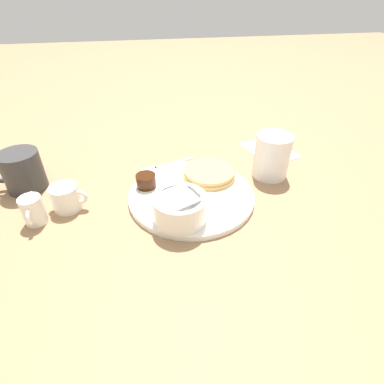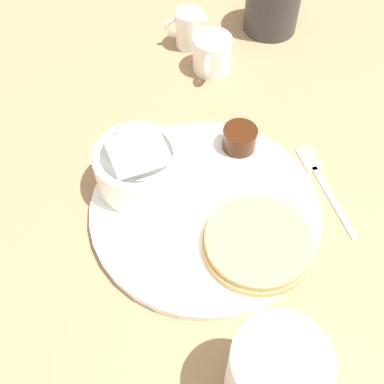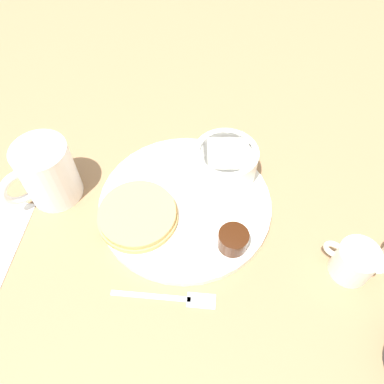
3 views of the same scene
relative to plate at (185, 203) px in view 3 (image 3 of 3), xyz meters
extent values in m
plane|color=#93704C|center=(0.00, 0.00, -0.01)|extent=(4.00, 4.00, 0.00)
cylinder|color=white|center=(0.00, 0.00, 0.00)|extent=(0.26, 0.26, 0.01)
cylinder|color=tan|center=(0.06, -0.05, 0.01)|extent=(0.12, 0.12, 0.01)
cylinder|color=tan|center=(0.06, -0.05, 0.02)|extent=(0.11, 0.11, 0.01)
cylinder|color=white|center=(-0.08, 0.04, 0.03)|extent=(0.10, 0.10, 0.05)
cylinder|color=white|center=(-0.08, 0.04, 0.05)|extent=(0.08, 0.08, 0.01)
cylinder|color=#38190A|center=(0.04, 0.09, 0.02)|extent=(0.04, 0.04, 0.03)
cylinder|color=white|center=(-0.08, 0.05, 0.02)|extent=(0.05, 0.05, 0.03)
sphere|color=white|center=(-0.08, 0.05, 0.04)|extent=(0.03, 0.03, 0.03)
cylinder|color=white|center=(0.05, -0.20, 0.04)|extent=(0.08, 0.08, 0.10)
torus|color=white|center=(0.09, -0.22, 0.05)|extent=(0.06, 0.04, 0.06)
cylinder|color=white|center=(0.01, 0.25, 0.02)|extent=(0.05, 0.05, 0.05)
torus|color=white|center=(0.01, 0.22, 0.02)|extent=(0.01, 0.03, 0.03)
cone|color=white|center=(0.02, 0.28, 0.04)|extent=(0.02, 0.02, 0.01)
cube|color=silver|center=(0.15, 0.02, 0.00)|extent=(0.04, 0.10, 0.00)
cube|color=silver|center=(0.13, 0.08, 0.00)|extent=(0.03, 0.04, 0.00)
camera|label=1|loc=(-0.50, 0.09, 0.38)|focal=28.00mm
camera|label=2|loc=(-0.01, -0.30, 0.46)|focal=45.00mm
camera|label=3|loc=(0.29, 0.13, 0.48)|focal=35.00mm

